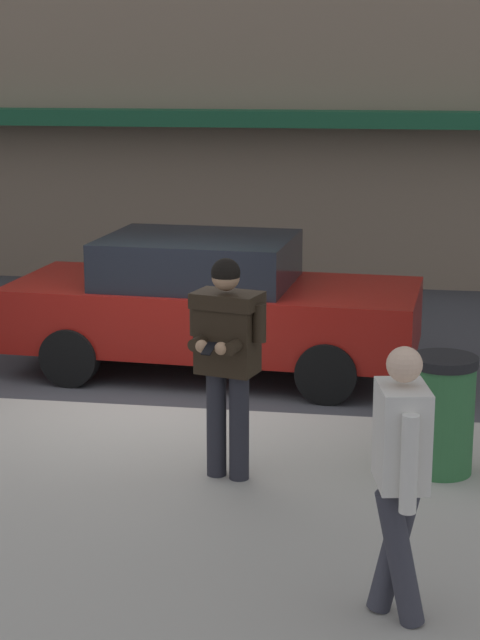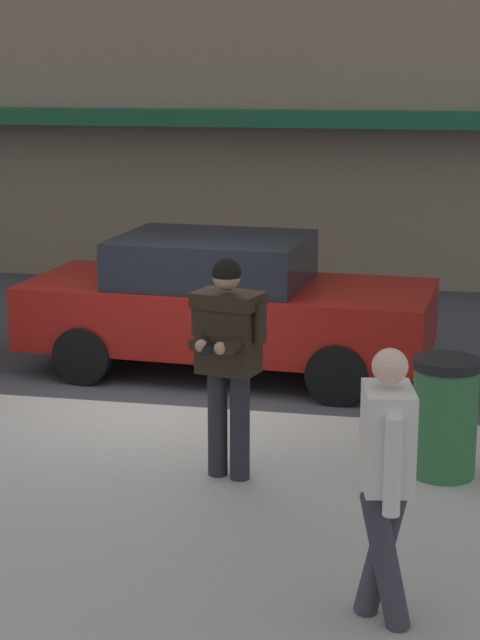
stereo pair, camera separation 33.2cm
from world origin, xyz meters
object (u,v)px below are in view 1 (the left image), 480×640
parked_sedan_mid (211,304)px  pedestrian_in_light_coat (401,467)px  trash_bin (442,414)px  man_texting_on_phone (227,345)px

parked_sedan_mid → pedestrian_in_light_coat: bearing=-68.4°
pedestrian_in_light_coat → trash_bin: bearing=82.8°
pedestrian_in_light_coat → trash_bin: size_ratio=1.74×
parked_sedan_mid → trash_bin: parked_sedan_mid is taller
trash_bin → parked_sedan_mid: bearing=129.3°
parked_sedan_mid → man_texting_on_phone: bearing=-77.2°
parked_sedan_mid → man_texting_on_phone: (0.78, -3.44, 0.46)m
pedestrian_in_light_coat → parked_sedan_mid: bearing=111.6°
man_texting_on_phone → parked_sedan_mid: bearing=102.8°
man_texting_on_phone → trash_bin: size_ratio=1.84×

